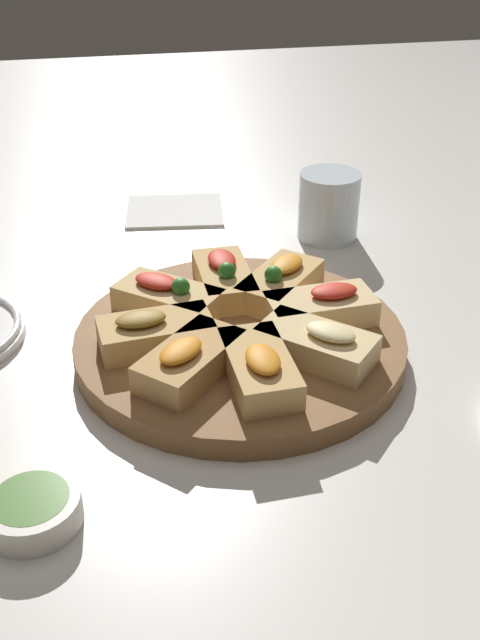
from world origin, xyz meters
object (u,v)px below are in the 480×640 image
serving_board (240,342)px  water_glass (329,206)px  napkin_stack (175,209)px  dipping_bowl (32,509)px

serving_board → water_glass: size_ratio=3.77×
serving_board → napkin_stack: 0.39m
napkin_stack → dipping_bowl: dipping_bowl is taller
serving_board → dipping_bowl: 0.29m
napkin_stack → dipping_bowl: size_ratio=1.82×
water_glass → dipping_bowl: 0.61m
serving_board → napkin_stack: serving_board is taller
serving_board → dipping_bowl: (0.21, 0.21, 0.00)m
napkin_stack → dipping_bowl: 0.63m
water_glass → serving_board: bearing=55.6°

